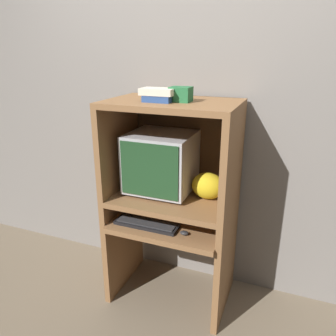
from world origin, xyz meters
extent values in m
plane|color=#756651|center=(0.00, 0.00, 0.00)|extent=(12.00, 12.00, 0.00)
cube|color=gray|center=(0.00, 0.60, 1.30)|extent=(6.00, 0.06, 2.60)
cube|color=brown|center=(-0.39, 0.27, 0.31)|extent=(0.04, 0.54, 0.63)
cube|color=brown|center=(0.39, 0.27, 0.31)|extent=(0.04, 0.54, 0.63)
cube|color=brown|center=(0.00, 0.12, 0.61)|extent=(0.73, 0.30, 0.04)
cube|color=brown|center=(-0.39, 0.27, 0.71)|extent=(0.04, 0.54, 0.16)
cube|color=brown|center=(0.39, 0.27, 0.71)|extent=(0.04, 0.54, 0.16)
cube|color=brown|center=(0.00, 0.27, 0.77)|extent=(0.73, 0.54, 0.04)
cube|color=brown|center=(-0.39, 0.27, 1.10)|extent=(0.04, 0.54, 0.63)
cube|color=brown|center=(0.39, 0.27, 1.10)|extent=(0.04, 0.54, 0.63)
cube|color=brown|center=(0.00, 0.27, 1.40)|extent=(0.73, 0.54, 0.04)
cube|color=#48321E|center=(0.00, 0.53, 1.10)|extent=(0.73, 0.01, 0.63)
cylinder|color=#B2B2B7|center=(-0.10, 0.32, 0.80)|extent=(0.22, 0.22, 0.02)
cube|color=#B2B2B7|center=(-0.10, 0.32, 1.00)|extent=(0.42, 0.39, 0.38)
cube|color=#1E4223|center=(-0.10, 0.13, 1.00)|extent=(0.39, 0.01, 0.35)
cube|color=black|center=(-0.11, 0.11, 0.64)|extent=(0.42, 0.13, 0.02)
cube|color=#333335|center=(-0.11, 0.11, 0.65)|extent=(0.39, 0.10, 0.01)
ellipsoid|color=#28282B|center=(0.15, 0.09, 0.64)|extent=(0.06, 0.04, 0.03)
ellipsoid|color=gold|center=(0.23, 0.32, 0.88)|extent=(0.21, 0.16, 0.17)
cube|color=navy|center=(-0.06, 0.22, 1.44)|extent=(0.17, 0.15, 0.04)
cube|color=beige|center=(-0.06, 0.20, 1.48)|extent=(0.20, 0.12, 0.04)
cube|color=#236638|center=(0.06, 0.25, 1.46)|extent=(0.12, 0.10, 0.09)
camera|label=1|loc=(0.71, -1.60, 1.70)|focal=35.00mm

